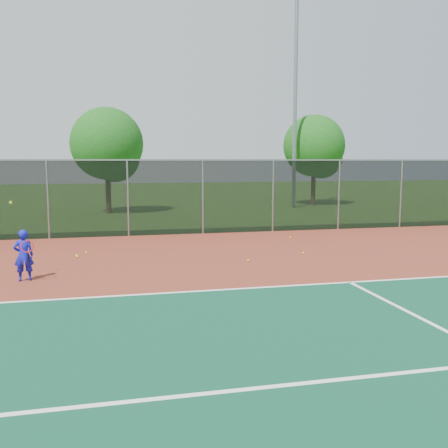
% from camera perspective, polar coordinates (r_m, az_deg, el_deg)
% --- Properties ---
extents(ground, '(120.00, 120.00, 0.00)m').
position_cam_1_polar(ground, '(9.25, 11.49, -11.76)').
color(ground, '#2E5B1A').
rests_on(ground, ground).
extents(court_apron, '(30.00, 20.00, 0.02)m').
position_cam_1_polar(court_apron, '(11.02, 7.16, -8.50)').
color(court_apron, maroon).
rests_on(court_apron, ground).
extents(fence_back, '(30.00, 0.06, 3.03)m').
position_cam_1_polar(fence_back, '(20.34, -2.45, 3.22)').
color(fence_back, black).
rests_on(fence_back, court_apron).
extents(tennis_player, '(0.59, 0.61, 1.99)m').
position_cam_1_polar(tennis_player, '(13.33, -21.93, -3.31)').
color(tennis_player, '#1316BA').
rests_on(tennis_player, court_apron).
extents(practice_ball_0, '(0.07, 0.07, 0.07)m').
position_cam_1_polar(practice_ball_0, '(19.37, 7.59, -1.53)').
color(practice_ball_0, '#C5E11A').
rests_on(practice_ball_0, court_apron).
extents(practice_ball_1, '(0.07, 0.07, 0.07)m').
position_cam_1_polar(practice_ball_1, '(16.67, -15.45, -3.16)').
color(practice_ball_1, '#C5E11A').
rests_on(practice_ball_1, court_apron).
extents(practice_ball_2, '(0.07, 0.07, 0.07)m').
position_cam_1_polar(practice_ball_2, '(16.20, 9.07, -3.28)').
color(practice_ball_2, '#C5E11A').
rests_on(practice_ball_2, court_apron).
extents(practice_ball_3, '(0.07, 0.07, 0.07)m').
position_cam_1_polar(practice_ball_3, '(16.26, -16.51, -3.45)').
color(practice_ball_3, '#C5E11A').
rests_on(practice_ball_3, court_apron).
extents(practice_ball_4, '(0.07, 0.07, 0.07)m').
position_cam_1_polar(practice_ball_4, '(16.05, -16.42, -3.59)').
color(practice_ball_4, '#C5E11A').
rests_on(practice_ball_4, court_apron).
extents(practice_ball_6, '(0.07, 0.07, 0.07)m').
position_cam_1_polar(practice_ball_6, '(14.82, 2.80, -4.18)').
color(practice_ball_6, '#C5E11A').
rests_on(practice_ball_6, court_apron).
extents(floodlight_n, '(0.90, 0.40, 13.55)m').
position_cam_1_polar(floodlight_n, '(32.19, 8.16, 15.35)').
color(floodlight_n, gray).
rests_on(floodlight_n, ground).
extents(tree_back_left, '(4.07, 4.07, 5.97)m').
position_cam_1_polar(tree_back_left, '(29.03, -13.03, 8.56)').
color(tree_back_left, '#3B2715').
rests_on(tree_back_left, ground).
extents(tree_back_mid, '(4.11, 4.11, 6.04)m').
position_cam_1_polar(tree_back_mid, '(34.26, 10.46, 8.47)').
color(tree_back_mid, '#3B2715').
rests_on(tree_back_mid, ground).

